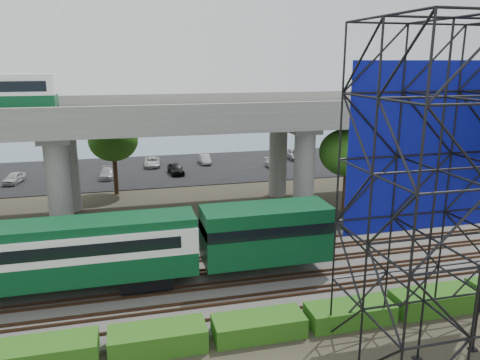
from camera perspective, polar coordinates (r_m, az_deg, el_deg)
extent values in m
plane|color=#474233|center=(28.19, -2.28, -14.05)|extent=(140.00, 140.00, 0.00)
cube|color=slate|center=(29.88, -3.09, -12.11)|extent=(90.00, 12.00, 0.20)
cube|color=black|center=(37.60, -5.62, -6.54)|extent=(90.00, 5.00, 0.08)
cube|color=black|center=(60.01, -9.03, 1.30)|extent=(90.00, 18.00, 0.08)
cube|color=slate|center=(81.55, -10.50, 4.66)|extent=(140.00, 40.00, 0.03)
cube|color=#472D1E|center=(25.74, -0.97, -16.31)|extent=(90.00, 0.08, 0.16)
cube|color=#472D1E|center=(26.95, -1.70, -14.79)|extent=(90.00, 0.08, 0.16)
cube|color=#472D1E|center=(27.43, -1.96, -14.23)|extent=(90.00, 0.08, 0.16)
cube|color=#472D1E|center=(28.68, -2.59, -12.89)|extent=(90.00, 0.08, 0.16)
cube|color=#472D1E|center=(29.17, -2.82, -12.40)|extent=(90.00, 0.08, 0.16)
cube|color=#472D1E|center=(30.44, -3.36, -11.21)|extent=(90.00, 0.08, 0.16)
cube|color=#472D1E|center=(30.94, -3.56, -10.78)|extent=(90.00, 0.08, 0.16)
cube|color=#472D1E|center=(32.23, -4.05, -9.72)|extent=(90.00, 0.08, 0.16)
cube|color=#472D1E|center=(32.73, -4.23, -9.33)|extent=(90.00, 0.08, 0.16)
cube|color=#472D1E|center=(34.04, -4.65, -8.38)|extent=(90.00, 0.08, 0.16)
cube|color=black|center=(29.16, -11.38, -11.54)|extent=(3.00, 2.20, 0.90)
cube|color=#094321|center=(29.22, -24.51, -10.08)|extent=(19.00, 3.00, 1.40)
cube|color=white|center=(28.68, -24.81, -7.43)|extent=(19.00, 3.00, 1.50)
cube|color=#094321|center=(28.35, -25.03, -5.55)|extent=(19.00, 2.60, 0.50)
cube|color=black|center=(28.49, -22.84, -7.26)|extent=(15.00, 3.06, 0.70)
cube|color=#094321|center=(29.48, 3.20, -6.42)|extent=(8.00, 3.00, 3.40)
cube|color=#9E9B93|center=(40.88, -7.10, 7.49)|extent=(80.00, 12.00, 1.20)
cube|color=#9E9B93|center=(35.09, -5.95, 8.30)|extent=(80.00, 0.50, 1.10)
cube|color=#9E9B93|center=(46.45, -8.06, 9.70)|extent=(80.00, 0.50, 1.10)
cylinder|color=#9E9B93|center=(38.29, -21.20, -0.86)|extent=(1.80, 1.80, 8.00)
cylinder|color=#9E9B93|center=(45.06, -20.21, 1.41)|extent=(1.80, 1.80, 8.00)
cube|color=#9E9B93|center=(40.99, -21.12, 5.39)|extent=(2.40, 9.00, 0.60)
cylinder|color=#9E9B93|center=(40.83, 7.81, 0.90)|extent=(1.80, 1.80, 8.00)
cylinder|color=#9E9B93|center=(47.23, 4.66, 2.82)|extent=(1.80, 1.80, 8.00)
cube|color=#9E9B93|center=(43.37, 6.25, 6.71)|extent=(2.40, 9.00, 0.60)
cylinder|color=#9E9B93|center=(50.32, 27.21, 1.98)|extent=(1.80, 1.80, 8.00)
cylinder|color=#9E9B93|center=(55.64, 22.53, 3.52)|extent=(1.80, 1.80, 8.00)
cube|color=#9E9B93|center=(52.40, 25.18, 6.75)|extent=(2.40, 9.00, 0.60)
cube|color=#0E149C|center=(24.27, 21.59, 3.61)|extent=(8.10, 0.08, 8.25)
cube|color=black|center=(25.34, 23.75, -18.83)|extent=(9.36, 6.36, 0.08)
cube|color=#275413|center=(24.07, -22.64, -19.02)|extent=(4.60, 1.80, 1.20)
cube|color=#275413|center=(23.77, -9.99, -18.55)|extent=(4.60, 1.80, 1.15)
cube|color=#275413|center=(24.53, 2.30, -17.36)|extent=(4.60, 1.80, 1.03)
cube|color=#275413|center=(26.21, 13.24, -15.54)|extent=(4.60, 1.80, 1.01)
cube|color=#275413|center=(28.65, 22.43, -13.45)|extent=(4.60, 1.80, 1.12)
cylinder|color=#382314|center=(42.85, 12.71, -0.89)|extent=(0.44, 0.44, 4.80)
ellipsoid|color=#275413|center=(42.14, 12.94, 3.31)|extent=(4.94, 4.94, 4.18)
cylinder|color=#382314|center=(49.53, -14.96, 1.02)|extent=(0.44, 0.44, 4.80)
ellipsoid|color=#275413|center=(48.92, -15.20, 4.67)|extent=(4.94, 4.94, 4.18)
imported|color=black|center=(37.30, -12.32, -5.83)|extent=(5.18, 3.23, 1.34)
imported|color=#B8B8B8|center=(58.01, -25.85, 0.23)|extent=(2.24, 3.80, 1.21)
imported|color=#A0A1A7|center=(62.01, -20.25, 1.56)|extent=(1.78, 3.47, 1.09)
imported|color=#989A9F|center=(56.78, -15.93, 0.80)|extent=(1.69, 3.93, 1.13)
imported|color=silver|center=(61.71, -10.66, 2.18)|extent=(2.22, 4.28, 1.15)
imported|color=black|center=(57.03, -7.84, 1.37)|extent=(1.94, 3.96, 1.30)
imported|color=#9B9EA2|center=(62.49, -4.27, 2.55)|extent=(1.32, 3.57, 1.17)
imported|color=silver|center=(59.68, 4.24, 1.97)|extent=(1.73, 3.99, 1.14)
imported|color=#9FA1A6|center=(65.82, 6.74, 3.14)|extent=(2.34, 4.73, 1.29)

